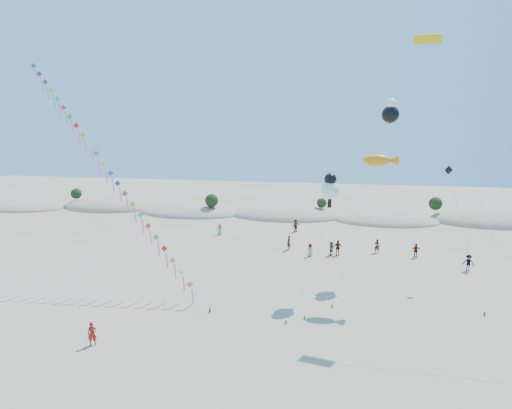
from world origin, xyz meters
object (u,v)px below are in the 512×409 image
(parafoil_kite, at_px, (430,45))
(flyer_foreground, at_px, (92,334))
(kite_train, at_px, (104,166))
(fish_kite, at_px, (381,161))

(parafoil_kite, relative_size, flyer_foreground, 13.06)
(kite_train, relative_size, parafoil_kite, 0.99)
(kite_train, relative_size, fish_kite, 1.76)
(kite_train, bearing_deg, fish_kite, 2.40)
(fish_kite, bearing_deg, flyer_foreground, -147.28)
(parafoil_kite, distance_m, flyer_foreground, 35.19)
(parafoil_kite, xyz_separation_m, flyer_foreground, (-24.62, -13.42, -21.26))
(kite_train, xyz_separation_m, flyer_foreground, (4.94, -12.53, -10.65))
(fish_kite, distance_m, parafoil_kite, 10.36)
(parafoil_kite, bearing_deg, fish_kite, 176.51)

